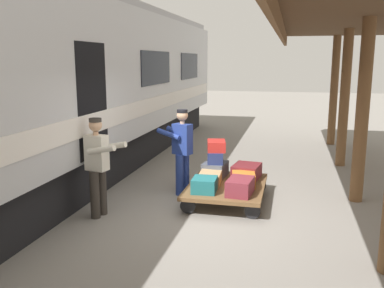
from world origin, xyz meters
name	(u,v)px	position (x,y,z in m)	size (l,w,h in m)	color
ground_plane	(210,215)	(0.00, 0.00, 0.00)	(60.00, 60.00, 0.00)	gray
platform_canopy	(382,18)	(-2.50, 0.00, 3.24)	(3.20, 15.01, 3.56)	brown
train_car	(17,93)	(3.62, 0.00, 2.06)	(3.02, 20.64, 4.00)	#B7BABF
luggage_cart	(227,187)	(-0.16, -0.79, 0.29)	(1.41, 1.92, 0.34)	brown
suitcase_teal_softside	(204,185)	(0.16, -0.26, 0.47)	(0.42, 0.47, 0.25)	#1E666B
suitcase_maroon_trunk	(247,171)	(-0.48, -1.31, 0.48)	(0.49, 0.61, 0.28)	maroon
suitcase_orange_carryall	(243,179)	(-0.48, -0.79, 0.46)	(0.42, 0.49, 0.24)	#CC6B23
suitcase_burgundy_valise	(240,187)	(-0.48, -0.26, 0.48)	(0.41, 0.60, 0.28)	maroon
suitcase_tan_vintage	(210,178)	(0.16, -0.79, 0.44)	(0.40, 0.59, 0.21)	tan
suitcase_slate_roller	(215,169)	(0.16, -1.31, 0.48)	(0.43, 0.55, 0.28)	#4C515B
suitcase_navy_fabric	(216,157)	(0.15, -1.34, 0.74)	(0.30, 0.54, 0.23)	navy
suitcase_red_plastic	(216,146)	(0.14, -1.36, 0.96)	(0.35, 0.49, 0.21)	#AD231E
porter_in_overalls	(182,149)	(0.79, -1.08, 0.93)	(0.73, 0.57, 1.70)	navy
porter_by_door	(98,164)	(1.84, 0.47, 0.93)	(0.71, 0.52, 1.70)	#332D28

